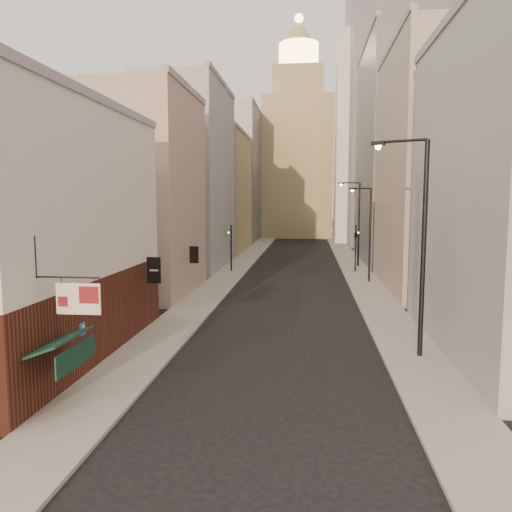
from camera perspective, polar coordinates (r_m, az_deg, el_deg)
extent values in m
plane|color=black|center=(15.34, -0.09, -23.10)|extent=(360.00, 360.00, 0.00)
cube|color=gray|center=(69.14, -0.58, 0.18)|extent=(3.00, 140.00, 0.15)
cube|color=gray|center=(68.87, 10.22, 0.05)|extent=(3.00, 140.00, 0.15)
cube|color=#542619|center=(26.11, -22.71, -6.40)|extent=(6.00, 16.00, 4.00)
cube|color=silver|center=(25.51, -23.29, 6.88)|extent=(6.00, 16.00, 8.00)
cube|color=#97979B|center=(24.69, -17.80, 16.70)|extent=(0.60, 16.00, 0.40)
cylinder|color=black|center=(18.48, -20.84, -2.29)|extent=(2.40, 0.06, 0.06)
cube|color=beige|center=(18.42, -19.64, -4.63)|extent=(1.60, 0.06, 1.10)
cube|color=maroon|center=(18.23, -18.52, -4.23)|extent=(0.70, 0.10, 0.60)
cube|color=maroon|center=(18.68, -21.15, -4.85)|extent=(0.35, 0.10, 0.35)
cube|color=#0C3325|center=(19.33, -21.50, -9.07)|extent=(1.25, 3.00, 0.52)
cube|color=#0C3325|center=(19.20, -19.82, -10.65)|extent=(0.06, 3.00, 0.80)
cube|color=#2965B6|center=(22.27, -19.26, -7.88)|extent=(0.08, 0.40, 0.50)
cube|color=black|center=(28.91, -11.60, -1.60)|extent=(0.80, 0.08, 1.50)
cube|color=black|center=(38.51, -7.10, 0.15)|extent=(0.70, 0.08, 1.30)
cube|color=gray|center=(41.51, -12.93, 6.84)|extent=(8.00, 12.00, 16.00)
cube|color=#97979B|center=(56.94, -7.70, 8.79)|extent=(8.00, 16.00, 20.00)
cube|color=#9A8959|center=(74.50, -4.38, 7.10)|extent=(8.00, 18.00, 17.00)
cube|color=gray|center=(94.34, -2.18, 9.08)|extent=(8.00, 20.00, 24.00)
cube|color=gray|center=(44.62, 20.00, 9.15)|extent=(8.00, 16.00, 20.00)
cube|color=gray|center=(64.39, 15.76, 11.00)|extent=(8.00, 20.00, 26.00)
cube|color=gray|center=(94.40, 16.77, 16.77)|extent=(20.00, 22.00, 50.00)
cube|color=#9A8959|center=(105.50, 4.78, 9.87)|extent=(14.00, 14.00, 28.00)
cube|color=#9A8959|center=(107.89, 4.87, 18.92)|extent=(10.00, 10.00, 6.00)
cylinder|color=#FFCC72|center=(109.21, 4.90, 21.73)|extent=(8.00, 8.00, 5.00)
cone|color=#9A8959|center=(110.49, 4.92, 23.98)|extent=(7.00, 7.00, 5.00)
sphere|color=#FFCC72|center=(111.44, 4.94, 25.45)|extent=(1.80, 1.80, 1.80)
cube|color=silver|center=(92.17, 11.60, 12.14)|extent=(8.00, 8.00, 34.00)
cylinder|color=silver|center=(95.85, 11.87, 23.21)|extent=(6.00, 6.00, 3.00)
sphere|color=#97979B|center=(96.60, 11.91, 24.63)|extent=(4.40, 4.40, 4.40)
cylinder|color=black|center=(97.42, 11.95, 26.02)|extent=(0.60, 0.60, 2.00)
cylinder|color=black|center=(24.64, 18.59, 0.49)|extent=(0.23, 0.23, 10.32)
cylinder|color=black|center=(24.95, 16.39, 12.51)|extent=(2.14, 1.09, 0.14)
cube|color=black|center=(25.26, 13.80, 12.38)|extent=(0.68, 0.49, 0.21)
sphere|color=#FEA13F|center=(25.24, 13.79, 12.04)|extent=(0.28, 0.28, 0.28)
cylinder|color=black|center=(46.46, 12.90, 2.21)|extent=(0.19, 0.19, 8.60)
cylinder|color=black|center=(45.87, 12.01, 7.56)|extent=(1.79, 0.89, 0.11)
cube|color=black|center=(45.40, 10.95, 7.53)|extent=(0.57, 0.41, 0.17)
sphere|color=#FEA13F|center=(45.39, 10.95, 7.38)|extent=(0.23, 0.23, 0.23)
cylinder|color=black|center=(57.34, 11.67, 3.45)|extent=(0.21, 0.21, 9.49)
cylinder|color=black|center=(57.01, 10.75, 8.22)|extent=(2.09, 0.52, 0.13)
cube|color=black|center=(56.73, 9.71, 8.19)|extent=(0.61, 0.34, 0.19)
sphere|color=#FEA13F|center=(56.73, 9.71, 8.06)|extent=(0.25, 0.25, 0.25)
cylinder|color=black|center=(52.36, -2.86, 0.84)|extent=(0.16, 0.16, 5.00)
imported|color=black|center=(52.22, -2.87, 2.70)|extent=(0.43, 0.43, 1.20)
sphere|color=#19E533|center=(52.26, -3.14, 2.70)|extent=(0.16, 0.16, 0.16)
cylinder|color=black|center=(52.97, 11.31, 0.79)|extent=(0.16, 0.16, 5.00)
imported|color=black|center=(52.83, 11.35, 2.62)|extent=(0.59, 0.59, 1.22)
sphere|color=#19E533|center=(52.85, 11.62, 2.62)|extent=(0.16, 0.16, 0.16)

